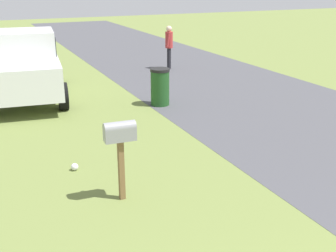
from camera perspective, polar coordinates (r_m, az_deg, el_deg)
name	(u,v)px	position (r m, az deg, el deg)	size (l,w,h in m)	color
mailbox	(120,138)	(6.74, -6.52, -1.58)	(0.23, 0.52, 1.36)	brown
pickup_truck	(24,63)	(13.43, -18.98, 8.14)	(5.34, 2.70, 2.09)	silver
trash_bin	(160,87)	(12.14, -1.09, 5.34)	(0.56, 0.56, 1.07)	#1E4C1E
pedestrian	(169,44)	(17.10, 0.14, 11.03)	(0.43, 0.39, 1.72)	black
litter_bag_far_scatter	(75,167)	(8.30, -12.53, -5.42)	(0.14, 0.14, 0.14)	silver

